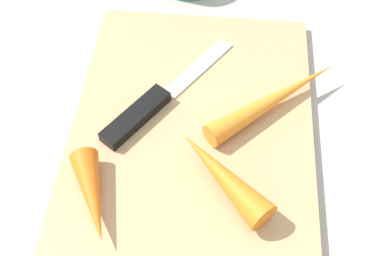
{
  "coord_description": "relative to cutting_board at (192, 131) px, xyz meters",
  "views": [
    {
      "loc": [
        0.29,
        0.03,
        0.42
      ],
      "look_at": [
        0.0,
        0.0,
        0.01
      ],
      "focal_mm": 43.84,
      "sensor_mm": 36.0,
      "label": 1
    }
  ],
  "objects": [
    {
      "name": "carrot_shortest",
      "position": [
        0.1,
        -0.09,
        0.02
      ],
      "size": [
        0.1,
        0.06,
        0.03
      ],
      "primitive_type": "cone",
      "rotation": [
        0.0,
        1.57,
        0.39
      ],
      "color": "orange",
      "rests_on": "cutting_board"
    },
    {
      "name": "cutting_board",
      "position": [
        0.0,
        0.0,
        0.0
      ],
      "size": [
        0.36,
        0.26,
        0.01
      ],
      "primitive_type": "cube",
      "color": "tan",
      "rests_on": "ground_plane"
    },
    {
      "name": "ground_plane",
      "position": [
        0.0,
        0.0,
        -0.01
      ],
      "size": [
        1.4,
        1.4,
        0.0
      ],
      "primitive_type": "plane",
      "color": "#ADA8A0"
    },
    {
      "name": "knife",
      "position": [
        -0.02,
        -0.05,
        0.01
      ],
      "size": [
        0.18,
        0.13,
        0.01
      ],
      "rotation": [
        0.0,
        0.0,
        2.54
      ],
      "color": "#B7B7BC",
      "rests_on": "cutting_board"
    },
    {
      "name": "carrot_longest",
      "position": [
        -0.04,
        0.09,
        0.02
      ],
      "size": [
        0.13,
        0.15,
        0.03
      ],
      "primitive_type": "cone",
      "rotation": [
        0.0,
        1.57,
        2.27
      ],
      "color": "orange",
      "rests_on": "cutting_board"
    },
    {
      "name": "carrot_medium",
      "position": [
        0.06,
        0.04,
        0.02
      ],
      "size": [
        0.11,
        0.11,
        0.03
      ],
      "primitive_type": "cone",
      "rotation": [
        0.0,
        1.57,
        3.91
      ],
      "color": "orange",
      "rests_on": "cutting_board"
    }
  ]
}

